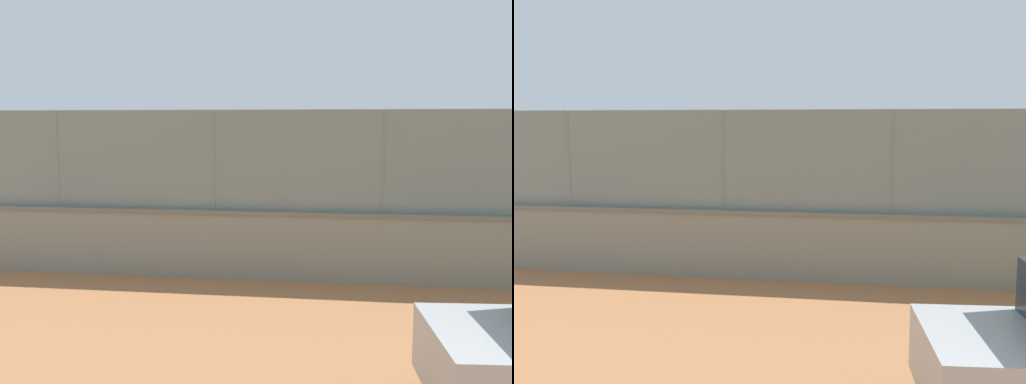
% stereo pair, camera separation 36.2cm
% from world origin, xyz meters
% --- Properties ---
extents(ground_plane, '(260.00, 260.00, 0.00)m').
position_xyz_m(ground_plane, '(0.00, 0.00, 0.00)').
color(ground_plane, '#B27247').
extents(perimeter_wall, '(23.86, 0.98, 1.40)m').
position_xyz_m(perimeter_wall, '(-0.82, 11.85, 0.71)').
color(perimeter_wall, gray).
rests_on(perimeter_wall, ground_plane).
extents(fence_panel_on_wall, '(23.44, 0.62, 2.01)m').
position_xyz_m(fence_panel_on_wall, '(-0.82, 11.85, 2.40)').
color(fence_panel_on_wall, gray).
rests_on(fence_panel_on_wall, perimeter_wall).
extents(player_at_service_line, '(0.75, 1.25, 1.59)m').
position_xyz_m(player_at_service_line, '(-1.40, 5.73, 0.94)').
color(player_at_service_line, '#B2B2B2').
rests_on(player_at_service_line, ground_plane).
extents(player_crossing_court, '(0.73, 1.01, 1.55)m').
position_xyz_m(player_crossing_court, '(5.43, 9.48, 0.91)').
color(player_crossing_court, navy).
rests_on(player_crossing_court, ground_plane).
extents(player_near_wall_returning, '(0.78, 1.18, 1.69)m').
position_xyz_m(player_near_wall_returning, '(-0.91, -0.92, 1.00)').
color(player_near_wall_returning, black).
rests_on(player_near_wall_returning, ground_plane).
extents(sports_ball, '(0.14, 0.14, 0.14)m').
position_xyz_m(sports_ball, '(-2.42, 7.79, 1.44)').
color(sports_ball, white).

